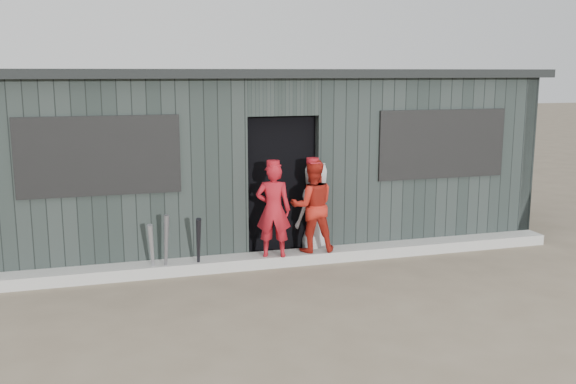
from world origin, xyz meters
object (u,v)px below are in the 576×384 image
object	(u,v)px
bat_left	(152,251)
player_red_right	(312,206)
player_red_left	(273,210)
player_grey_back	(317,208)
bat_mid	(166,246)
bat_right	(199,246)
dugout	(257,155)

from	to	relation	value
bat_left	player_red_right	xyz separation A→B (m)	(2.18, 0.13, 0.42)
player_red_left	player_grey_back	bearing A→B (deg)	-132.33
player_red_right	player_grey_back	distance (m)	0.36
bat_left	bat_mid	world-z (taller)	bat_mid
player_red_left	player_red_right	world-z (taller)	player_red_left
bat_right	player_grey_back	xyz separation A→B (m)	(1.76, 0.48, 0.29)
bat_mid	player_red_left	xyz separation A→B (m)	(1.42, 0.05, 0.37)
bat_right	player_red_right	distance (m)	1.65
bat_mid	dugout	xyz separation A→B (m)	(1.65, 1.83, 0.87)
bat_mid	bat_left	bearing A→B (deg)	174.35
player_red_left	bat_mid	bearing A→B (deg)	21.28
bat_right	player_red_left	distance (m)	1.09
player_red_left	dugout	world-z (taller)	dugout
player_red_left	player_grey_back	world-z (taller)	player_red_left
bat_right	dugout	xyz separation A→B (m)	(1.24, 1.86, 0.89)
bat_mid	player_grey_back	distance (m)	2.23
bat_mid	player_grey_back	size ratio (longest dim) A/B	0.61
bat_right	player_red_left	world-z (taller)	player_red_left
bat_left	bat_right	size ratio (longest dim) A/B	0.90
bat_left	bat_mid	distance (m)	0.18
bat_mid	dugout	distance (m)	2.61
player_red_left	player_grey_back	size ratio (longest dim) A/B	0.93
player_red_right	dugout	distance (m)	1.79
player_red_right	player_red_left	bearing A→B (deg)	16.71
player_red_left	player_grey_back	distance (m)	0.85
bat_mid	player_red_left	distance (m)	1.47
bat_left	dugout	xyz separation A→B (m)	(1.82, 1.81, 0.92)
bat_right	dugout	size ratio (longest dim) A/B	0.10
bat_left	player_grey_back	xyz separation A→B (m)	(2.35, 0.43, 0.32)
player_grey_back	player_red_left	bearing A→B (deg)	1.39
player_red_left	player_red_right	size ratio (longest dim) A/B	1.00
player_grey_back	bat_mid	bearing A→B (deg)	-15.20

